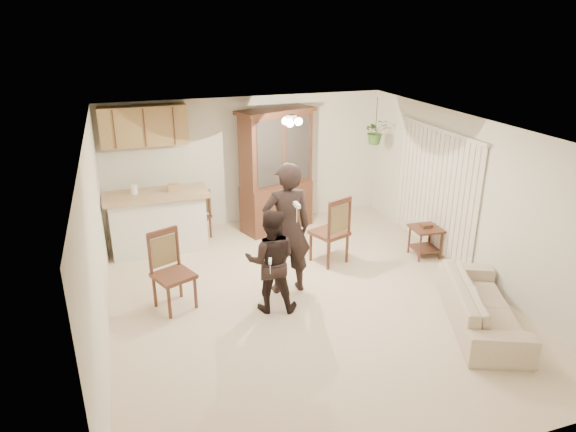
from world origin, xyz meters
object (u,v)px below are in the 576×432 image
object	(u,v)px
side_table	(425,241)
china_hutch	(276,172)
chair_bar	(175,287)
chair_hutch_left	(197,226)
sofa	(483,300)
chair_hutch_right	(329,243)
child	(271,266)
adult	(287,235)

from	to	relation	value
side_table	china_hutch	bearing A→B (deg)	135.19
chair_bar	chair_hutch_left	distance (m)	2.39
side_table	chair_bar	distance (m)	4.31
side_table	sofa	bearing A→B (deg)	-102.11
side_table	chair_hutch_right	world-z (taller)	chair_hutch_right
chair_bar	chair_hutch_left	world-z (taller)	chair_bar
sofa	chair_bar	size ratio (longest dim) A/B	1.65
china_hutch	chair_hutch_right	distance (m)	1.93
child	side_table	xyz separation A→B (m)	(3.01, 0.81, -0.40)
china_hutch	sofa	bearing A→B (deg)	-87.31
child	chair_bar	size ratio (longest dim) A/B	1.19
china_hutch	chair_hutch_right	xyz separation A→B (m)	(0.39, -1.70, -0.82)
china_hutch	side_table	size ratio (longest dim) A/B	3.93
child	side_table	size ratio (longest dim) A/B	2.28
china_hutch	chair_hutch_left	world-z (taller)	china_hutch
chair_hutch_left	chair_hutch_right	world-z (taller)	chair_hutch_right
china_hutch	child	bearing A→B (deg)	-127.19
chair_bar	chair_hutch_left	size ratio (longest dim) A/B	1.19
adult	chair_hutch_left	world-z (taller)	adult
sofa	adult	world-z (taller)	adult
child	chair_hutch_right	world-z (taller)	child
adult	chair_hutch_right	world-z (taller)	adult
sofa	side_table	distance (m)	2.13
chair_hutch_right	chair_hutch_left	bearing A→B (deg)	-59.94
child	chair_hutch_left	size ratio (longest dim) A/B	1.42
adult	side_table	size ratio (longest dim) A/B	3.04
side_table	chair_hutch_left	distance (m)	4.10
sofa	china_hutch	size ratio (longest dim) A/B	0.80
adult	side_table	distance (m)	2.73
sofa	side_table	xyz separation A→B (m)	(0.45, 2.08, -0.09)
chair_hutch_left	china_hutch	bearing A→B (deg)	41.54
chair_bar	chair_hutch_left	bearing A→B (deg)	50.20
child	sofa	bearing A→B (deg)	171.76
sofa	child	distance (m)	2.87
sofa	chair_hutch_right	distance (m)	2.70
child	chair_hutch_right	size ratio (longest dim) A/B	1.14
china_hutch	chair_bar	world-z (taller)	china_hutch
sofa	chair_bar	world-z (taller)	chair_bar
sofa	adult	bearing A→B (deg)	75.04
child	chair_hutch_left	distance (m)	2.84
chair_hutch_right	china_hutch	bearing A→B (deg)	-97.52
child	chair_hutch_right	bearing A→B (deg)	-121.62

